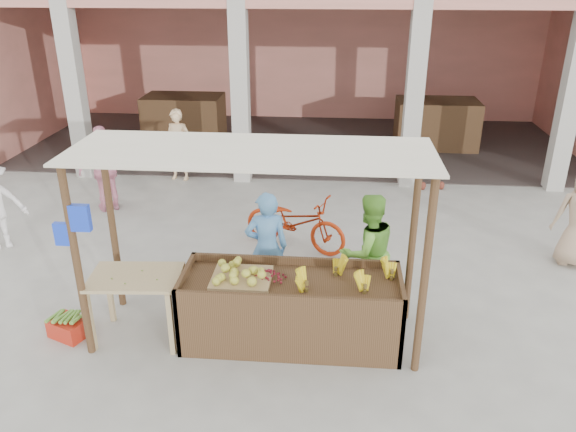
# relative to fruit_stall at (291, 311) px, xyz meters

# --- Properties ---
(ground) EXTENTS (60.00, 60.00, 0.00)m
(ground) POSITION_rel_fruit_stall_xyz_m (-0.50, 0.00, -0.40)
(ground) COLOR gray
(ground) RESTS_ON ground
(market_building) EXTENTS (14.40, 6.40, 4.20)m
(market_building) POSITION_rel_fruit_stall_xyz_m (-0.45, 8.93, 2.30)
(market_building) COLOR #E68978
(market_building) RESTS_ON ground
(fruit_stall) EXTENTS (2.60, 0.95, 0.80)m
(fruit_stall) POSITION_rel_fruit_stall_xyz_m (0.00, 0.00, 0.00)
(fruit_stall) COLOR #503520
(fruit_stall) RESTS_ON ground
(stall_awning) EXTENTS (4.09, 1.35, 2.39)m
(stall_awning) POSITION_rel_fruit_stall_xyz_m (-0.51, 0.06, 1.58)
(stall_awning) COLOR #503520
(stall_awning) RESTS_ON ground
(banana_heap) EXTENTS (1.13, 0.62, 0.21)m
(banana_heap) POSITION_rel_fruit_stall_xyz_m (0.66, 0.03, 0.50)
(banana_heap) COLOR yellow
(banana_heap) RESTS_ON fruit_stall
(melon_tray) EXTENTS (0.70, 0.60, 0.19)m
(melon_tray) POSITION_rel_fruit_stall_xyz_m (-0.59, -0.01, 0.49)
(melon_tray) COLOR #A78756
(melon_tray) RESTS_ON fruit_stall
(berry_heap) EXTENTS (0.41, 0.34, 0.13)m
(berry_heap) POSITION_rel_fruit_stall_xyz_m (-0.27, 0.05, 0.47)
(berry_heap) COLOR maroon
(berry_heap) RESTS_ON fruit_stall
(side_table) EXTENTS (1.11, 0.79, 0.86)m
(side_table) POSITION_rel_fruit_stall_xyz_m (-1.85, -0.10, 0.32)
(side_table) COLOR tan
(side_table) RESTS_ON ground
(papaya_pile) EXTENTS (0.68, 0.39, 0.19)m
(papaya_pile) POSITION_rel_fruit_stall_xyz_m (-1.85, -0.10, 0.56)
(papaya_pile) COLOR #45872C
(papaya_pile) RESTS_ON side_table
(red_crate) EXTENTS (0.53, 0.47, 0.23)m
(red_crate) POSITION_rel_fruit_stall_xyz_m (-2.75, -0.17, -0.28)
(red_crate) COLOR red
(red_crate) RESTS_ON ground
(plantain_bundle) EXTENTS (0.36, 0.25, 0.07)m
(plantain_bundle) POSITION_rel_fruit_stall_xyz_m (-2.75, -0.17, -0.13)
(plantain_bundle) COLOR #5E9134
(plantain_bundle) RESTS_ON red_crate
(produce_sacks) EXTENTS (0.87, 0.54, 0.66)m
(produce_sacks) POSITION_rel_fruit_stall_xyz_m (2.49, 5.37, -0.07)
(produce_sacks) COLOR maroon
(produce_sacks) RESTS_ON ground
(vendor_blue) EXTENTS (0.72, 0.60, 1.69)m
(vendor_blue) POSITION_rel_fruit_stall_xyz_m (-0.40, 0.89, 0.44)
(vendor_blue) COLOR #518DC7
(vendor_blue) RESTS_ON ground
(vendor_green) EXTENTS (0.94, 0.79, 1.70)m
(vendor_green) POSITION_rel_fruit_stall_xyz_m (0.93, 0.85, 0.45)
(vendor_green) COLOR #6DB93B
(vendor_green) RESTS_ON ground
(motorcycle) EXTENTS (1.25, 1.94, 0.96)m
(motorcycle) POSITION_rel_fruit_stall_xyz_m (-0.14, 2.47, 0.08)
(motorcycle) COLOR #9F280A
(motorcycle) RESTS_ON ground
(shopper_b) EXTENTS (1.15, 1.00, 1.73)m
(shopper_b) POSITION_rel_fruit_stall_xyz_m (-3.75, 3.79, 0.46)
(shopper_b) COLOR pink
(shopper_b) RESTS_ON ground
(shopper_e) EXTENTS (0.65, 0.53, 1.59)m
(shopper_e) POSITION_rel_fruit_stall_xyz_m (-2.86, 5.56, 0.40)
(shopper_e) COLOR #EDC28C
(shopper_e) RESTS_ON ground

